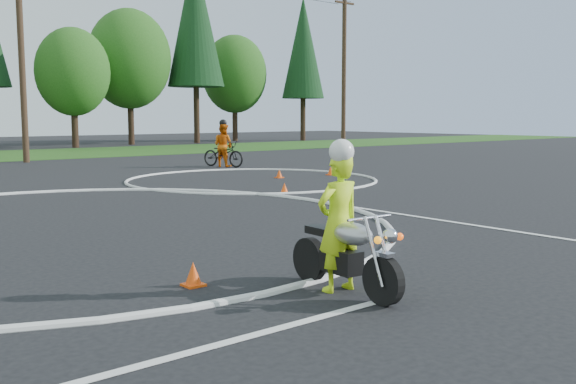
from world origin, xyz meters
TOP-DOWN VIEW (x-y plane):
  - ground at (0.00, 0.00)m, footprint 120.00×120.00m
  - course_markings at (2.17, 4.35)m, footprint 19.05×19.05m
  - primary_motorcycle at (0.82, -3.50)m, footprint 0.65×1.85m
  - rider_primary_grp at (0.82, -3.37)m, footprint 0.62×0.42m
  - rider_second_grp at (10.39, 13.19)m, footprint 1.26×2.14m
  - traffic_cones at (4.23, 4.59)m, footprint 16.62×10.33m
  - treeline at (14.78, 34.61)m, footprint 38.20×8.10m
  - utility_poles at (5.00, 21.00)m, footprint 41.60×1.12m

SIDE VIEW (x-z plane):
  - ground at x=0.00m, z-range 0.00..0.00m
  - course_markings at x=2.17m, z-range -0.05..0.07m
  - traffic_cones at x=4.23m, z-range -0.01..0.29m
  - primary_motorcycle at x=0.82m, z-range -0.01..0.96m
  - rider_second_grp at x=10.39m, z-range -0.29..1.66m
  - rider_primary_grp at x=0.82m, z-range -0.03..1.77m
  - utility_poles at x=5.00m, z-range 0.20..10.20m
  - treeline at x=14.78m, z-range -0.64..13.88m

